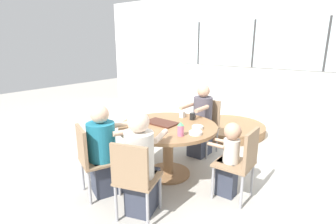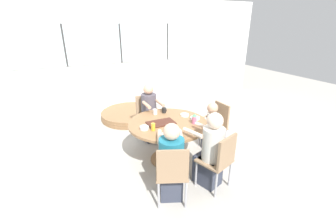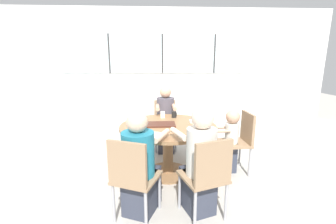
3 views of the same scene
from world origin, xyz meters
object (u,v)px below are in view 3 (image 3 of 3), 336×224
chair_for_woman_green_shirt (165,120)px  sippy_cup (198,123)px  chair_for_toddler (241,137)px  folded_table_stack (160,126)px  juice_glass (143,125)px  coffee_mug (174,114)px  bowl_cereal (204,125)px  chair_for_man_teal_shirt (132,174)px  milk_carton_small (163,115)px  person_man_teal_shirt (140,168)px  chair_for_man_blue_shirt (208,173)px  bowl_fruit (135,126)px  person_toddler (230,141)px  bowl_white_shallow (194,121)px  person_man_blue_shirt (199,165)px  person_woman_green_shirt (165,122)px

chair_for_woman_green_shirt → sippy_cup: (0.36, -1.24, 0.28)m
chair_for_toddler → folded_table_stack: size_ratio=0.61×
juice_glass → chair_for_woman_green_shirt: bearing=75.0°
coffee_mug → bowl_cereal: size_ratio=0.63×
chair_for_man_teal_shirt → milk_carton_small: chair_for_man_teal_shirt is taller
coffee_mug → chair_for_toddler: bearing=-22.5°
chair_for_man_teal_shirt → milk_carton_small: 1.41m
person_man_teal_shirt → bowl_cereal: person_man_teal_shirt is taller
bowl_cereal → chair_for_toddler: bearing=10.7°
chair_for_man_teal_shirt → folded_table_stack: 3.04m
chair_for_toddler → bowl_cereal: (-0.55, -0.10, 0.22)m
chair_for_man_teal_shirt → milk_carton_small: (0.32, 1.35, 0.24)m
chair_for_man_blue_shirt → bowl_fruit: bearing=111.9°
person_toddler → coffee_mug: bearing=61.2°
coffee_mug → person_man_teal_shirt: bearing=-109.9°
chair_for_toddler → bowl_fruit: bearing=92.6°
chair_for_woman_green_shirt → bowl_cereal: chair_for_woman_green_shirt is taller
bowl_white_shallow → juice_glass: bearing=-157.0°
chair_for_man_blue_shirt → person_man_blue_shirt: person_man_blue_shirt is taller
folded_table_stack → person_man_blue_shirt: bearing=-82.9°
coffee_mug → bowl_cereal: bearing=-53.6°
chair_for_man_blue_shirt → bowl_fruit: (-0.76, 0.88, 0.22)m
chair_for_man_blue_shirt → chair_for_toddler: 1.21m
milk_carton_small → folded_table_stack: bearing=90.6°
chair_for_man_blue_shirt → bowl_white_shallow: chair_for_man_blue_shirt is taller
chair_for_man_teal_shirt → bowl_fruit: bearing=115.4°
milk_carton_small → bowl_white_shallow: size_ratio=0.66×
juice_glass → folded_table_stack: bearing=83.7°
person_man_blue_shirt → bowl_fruit: (-0.71, 0.73, 0.21)m
person_man_blue_shirt → folded_table_stack: person_man_blue_shirt is taller
person_man_blue_shirt → juice_glass: person_man_blue_shirt is taller
person_woman_green_shirt → person_man_teal_shirt: (-0.32, -1.64, -0.03)m
chair_for_woman_green_shirt → chair_for_toddler: bearing=135.8°
chair_for_man_blue_shirt → chair_for_woman_green_shirt: bearing=80.7°
chair_for_man_teal_shirt → bowl_cereal: (0.85, 0.87, 0.22)m
person_woman_green_shirt → bowl_white_shallow: size_ratio=7.97×
sippy_cup → folded_table_stack: sippy_cup is taller
person_toddler → coffee_mug: (-0.75, 0.38, 0.30)m
chair_for_man_teal_shirt → milk_carton_small: size_ratio=9.13×
person_woman_green_shirt → milk_carton_small: (-0.06, -0.44, 0.24)m
juice_glass → person_man_teal_shirt: bearing=-89.7°
chair_for_man_teal_shirt → person_woman_green_shirt: size_ratio=0.75×
chair_for_man_teal_shirt → bowl_cereal: chair_for_man_teal_shirt is taller
bowl_fruit → chair_for_toddler: bearing=4.6°
person_man_blue_shirt → bowl_white_shallow: 0.96m
chair_for_woman_green_shirt → bowl_cereal: size_ratio=5.45×
person_man_blue_shirt → coffee_mug: person_man_blue_shirt is taller
chair_for_toddler → chair_for_man_teal_shirt: bearing=122.9°
juice_glass → folded_table_stack: size_ratio=0.08×
juice_glass → milk_carton_small: (0.26, 0.58, -0.01)m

